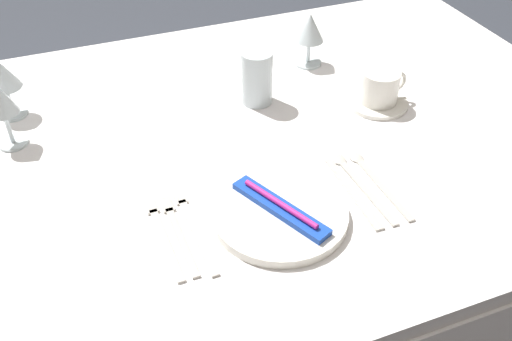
# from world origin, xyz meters

# --- Properties ---
(dining_table) EXTENTS (1.80, 1.11, 0.74)m
(dining_table) POSITION_xyz_m (0.00, 0.00, 0.66)
(dining_table) COLOR white
(dining_table) RESTS_ON ground
(dinner_plate) EXTENTS (0.25, 0.25, 0.02)m
(dinner_plate) POSITION_xyz_m (0.04, -0.26, 0.75)
(dinner_plate) COLOR white
(dinner_plate) RESTS_ON dining_table
(toothbrush_package) EXTENTS (0.12, 0.21, 0.02)m
(toothbrush_package) POSITION_xyz_m (0.04, -0.26, 0.77)
(toothbrush_package) COLOR blue
(toothbrush_package) RESTS_ON dinner_plate
(fork_outer) EXTENTS (0.02, 0.23, 0.00)m
(fork_outer) POSITION_xyz_m (-0.11, -0.23, 0.74)
(fork_outer) COLOR beige
(fork_outer) RESTS_ON dining_table
(fork_inner) EXTENTS (0.02, 0.21, 0.00)m
(fork_inner) POSITION_xyz_m (-0.14, -0.23, 0.74)
(fork_inner) COLOR beige
(fork_inner) RESTS_ON dining_table
(fork_salad) EXTENTS (0.02, 0.22, 0.00)m
(fork_salad) POSITION_xyz_m (-0.17, -0.23, 0.74)
(fork_salad) COLOR beige
(fork_salad) RESTS_ON dining_table
(dinner_knife) EXTENTS (0.02, 0.21, 0.00)m
(dinner_knife) POSITION_xyz_m (0.20, -0.26, 0.74)
(dinner_knife) COLOR beige
(dinner_knife) RESTS_ON dining_table
(spoon_soup) EXTENTS (0.03, 0.23, 0.01)m
(spoon_soup) POSITION_xyz_m (0.22, -0.22, 0.74)
(spoon_soup) COLOR beige
(spoon_soup) RESTS_ON dining_table
(spoon_dessert) EXTENTS (0.03, 0.22, 0.01)m
(spoon_dessert) POSITION_xyz_m (0.26, -0.22, 0.74)
(spoon_dessert) COLOR beige
(spoon_dessert) RESTS_ON dining_table
(saucer_left) EXTENTS (0.14, 0.14, 0.01)m
(saucer_left) POSITION_xyz_m (0.40, 0.01, 0.74)
(saucer_left) COLOR white
(saucer_left) RESTS_ON dining_table
(coffee_cup_left) EXTENTS (0.11, 0.09, 0.07)m
(coffee_cup_left) POSITION_xyz_m (0.40, 0.01, 0.79)
(coffee_cup_left) COLOR white
(coffee_cup_left) RESTS_ON saucer_left
(wine_glass_centre) EXTENTS (0.07, 0.07, 0.14)m
(wine_glass_centre) POSITION_xyz_m (0.33, 0.24, 0.83)
(wine_glass_centre) COLOR silver
(wine_glass_centre) RESTS_ON dining_table
(wine_glass_left) EXTENTS (0.07, 0.07, 0.14)m
(wine_glass_left) POSITION_xyz_m (-0.39, 0.27, 0.84)
(wine_glass_left) COLOR silver
(wine_glass_left) RESTS_ON dining_table
(wine_glass_right) EXTENTS (0.07, 0.07, 0.15)m
(wine_glass_right) POSITION_xyz_m (-0.40, 0.15, 0.84)
(wine_glass_right) COLOR silver
(wine_glass_right) RESTS_ON dining_table
(drink_tumbler) EXTENTS (0.07, 0.07, 0.13)m
(drink_tumbler) POSITION_xyz_m (0.14, 0.12, 0.80)
(drink_tumbler) COLOR silver
(drink_tumbler) RESTS_ON dining_table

